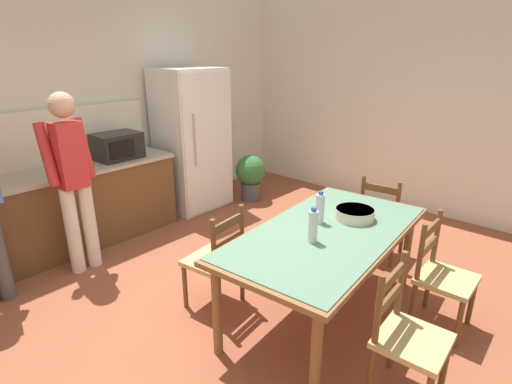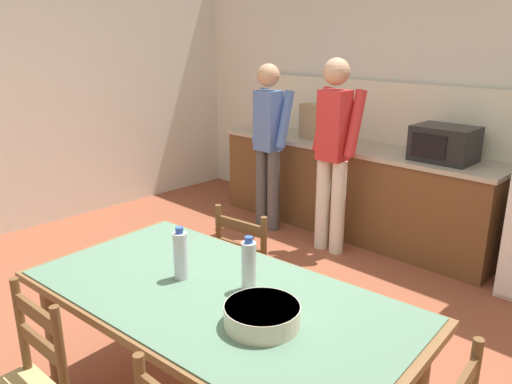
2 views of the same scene
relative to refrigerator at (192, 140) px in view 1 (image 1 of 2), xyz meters
name	(u,v)px [view 1 (image 1 of 2)]	position (x,y,z in m)	size (l,w,h in m)	color
ground_plane	(248,307)	(-1.27, -2.19, -0.94)	(8.32, 8.32, 0.00)	brown
wall_back	(79,109)	(-1.27, 0.47, 0.51)	(6.52, 0.12, 2.90)	silver
wall_right	(414,102)	(1.99, -2.19, 0.51)	(0.12, 5.20, 2.90)	silver
kitchen_counter	(43,217)	(-2.02, 0.04, -0.49)	(2.98, 0.66, 0.90)	brown
counter_splashback	(17,142)	(-2.01, 0.35, 0.26)	(2.94, 0.03, 0.60)	#EFE8CB
refrigerator	(192,140)	(0.00, 0.00, 0.00)	(0.85, 0.73, 1.89)	white
microwave	(117,146)	(-1.09, 0.02, 0.11)	(0.50, 0.39, 0.30)	black
dining_table	(327,239)	(-0.92, -2.73, -0.24)	(2.00, 1.15, 0.78)	brown
bottle_near_centre	(313,226)	(-1.16, -2.75, -0.04)	(0.07, 0.07, 0.27)	silver
bottle_off_centre	(320,208)	(-0.83, -2.59, -0.04)	(0.07, 0.07, 0.27)	silver
serving_bowl	(355,213)	(-0.58, -2.77, -0.12)	(0.32, 0.32, 0.09)	beige
chair_head_end	(381,218)	(0.33, -2.62, -0.50)	(0.44, 0.46, 0.91)	brown
chair_side_near_right	(442,276)	(-0.42, -3.48, -0.50)	(0.43, 0.41, 0.91)	brown
chair_side_far_left	(216,260)	(-1.41, -1.98, -0.50)	(0.47, 0.45, 0.91)	brown
chair_side_near_left	(407,337)	(-1.28, -3.55, -0.50)	(0.44, 0.42, 0.91)	brown
person_at_counter	(72,175)	(-1.87, -0.50, 0.05)	(0.44, 0.30, 1.76)	silver
potted_plant	(251,174)	(0.70, -0.43, -0.56)	(0.44, 0.44, 0.67)	#4C4C51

